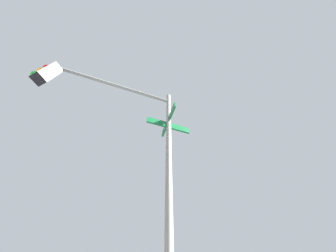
% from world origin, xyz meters
% --- Properties ---
extents(traffic_signal_near, '(2.91, 2.79, 6.28)m').
position_xyz_m(traffic_signal_near, '(-5.88, -6.18, 4.46)').
color(traffic_signal_near, slate).
rests_on(traffic_signal_near, ground_plane).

